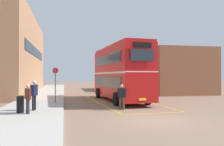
# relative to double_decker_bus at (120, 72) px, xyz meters

# --- Properties ---
(ground_plane) EXTENTS (135.60, 135.60, 0.00)m
(ground_plane) POSITION_rel_double_decker_bus_xyz_m (-0.30, 5.17, -2.51)
(ground_plane) COLOR #846651
(sidewalk_left) EXTENTS (4.00, 57.60, 0.14)m
(sidewalk_left) POSITION_rel_double_decker_bus_xyz_m (-6.80, 7.57, -2.44)
(sidewalk_left) COLOR #B2ADA3
(sidewalk_left) RESTS_ON ground
(brick_building_left) EXTENTS (5.92, 22.68, 9.53)m
(brick_building_left) POSITION_rel_double_decker_bus_xyz_m (-11.33, 11.59, 2.25)
(brick_building_left) COLOR #AD7A56
(brick_building_left) RESTS_ON ground
(depot_building_right) EXTENTS (7.40, 13.95, 5.50)m
(depot_building_right) POSITION_rel_double_decker_bus_xyz_m (8.86, 10.43, 0.24)
(depot_building_right) COLOR brown
(depot_building_right) RESTS_ON ground
(double_decker_bus) EXTENTS (3.31, 10.27, 4.75)m
(double_decker_bus) POSITION_rel_double_decker_bus_xyz_m (0.00, 0.00, 0.00)
(double_decker_bus) COLOR black
(double_decker_bus) RESTS_ON ground
(single_deck_bus) EXTENTS (2.76, 9.81, 3.02)m
(single_deck_bus) POSITION_rel_double_decker_bus_xyz_m (2.46, 16.50, -0.87)
(single_deck_bus) COLOR black
(single_deck_bus) RESTS_ON ground
(pedestrian_boarding) EXTENTS (0.53, 0.35, 1.65)m
(pedestrian_boarding) POSITION_rel_double_decker_bus_xyz_m (-1.11, -5.31, -1.56)
(pedestrian_boarding) COLOR #473828
(pedestrian_boarding) RESTS_ON ground
(pedestrian_waiting_near) EXTENTS (0.39, 0.57, 1.80)m
(pedestrian_waiting_near) POSITION_rel_double_decker_bus_xyz_m (-6.54, -5.38, -1.32)
(pedestrian_waiting_near) COLOR black
(pedestrian_waiting_near) RESTS_ON sidewalk_left
(pedestrian_waiting_far) EXTENTS (0.39, 0.51, 1.62)m
(pedestrian_waiting_far) POSITION_rel_double_decker_bus_xyz_m (-6.71, -6.68, -1.44)
(pedestrian_waiting_far) COLOR #2D2D38
(pedestrian_waiting_far) RESTS_ON sidewalk_left
(litter_bin) EXTENTS (0.43, 0.43, 0.98)m
(litter_bin) POSITION_rel_double_decker_bus_xyz_m (-7.17, -6.25, -1.88)
(litter_bin) COLOR black
(litter_bin) RESTS_ON sidewalk_left
(bus_stop_sign) EXTENTS (0.44, 0.13, 2.69)m
(bus_stop_sign) POSITION_rel_double_decker_bus_xyz_m (-5.43, -1.64, -0.75)
(bus_stop_sign) COLOR #4C4C51
(bus_stop_sign) RESTS_ON sidewalk_left
(bay_marking_yellow) EXTENTS (5.04, 12.42, 0.01)m
(bay_marking_yellow) POSITION_rel_double_decker_bus_xyz_m (0.07, -1.89, -2.51)
(bay_marking_yellow) COLOR gold
(bay_marking_yellow) RESTS_ON ground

